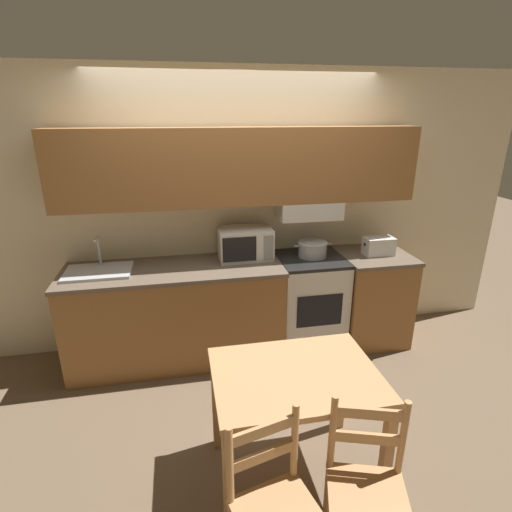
% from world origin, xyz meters
% --- Properties ---
extents(ground_plane, '(16.00, 16.00, 0.00)m').
position_xyz_m(ground_plane, '(0.00, 0.00, 0.00)').
color(ground_plane, brown).
extents(wall_back, '(5.53, 0.38, 2.55)m').
position_xyz_m(wall_back, '(0.01, -0.07, 1.49)').
color(wall_back, beige).
rests_on(wall_back, ground_plane).
extents(lower_counter_main, '(1.89, 0.66, 0.90)m').
position_xyz_m(lower_counter_main, '(-0.63, -0.32, 0.45)').
color(lower_counter_main, '#936033').
rests_on(lower_counter_main, ground_plane).
extents(lower_counter_right_stub, '(0.65, 0.66, 0.90)m').
position_xyz_m(lower_counter_right_stub, '(1.25, -0.32, 0.45)').
color(lower_counter_right_stub, '#936033').
rests_on(lower_counter_right_stub, ground_plane).
extents(stove_range, '(0.60, 0.60, 0.90)m').
position_xyz_m(stove_range, '(0.62, -0.30, 0.45)').
color(stove_range, silver).
rests_on(stove_range, ground_plane).
extents(cooking_pot, '(0.35, 0.27, 0.14)m').
position_xyz_m(cooking_pot, '(0.64, -0.27, 0.97)').
color(cooking_pot, '#B7BABF').
rests_on(cooking_pot, stove_range).
extents(microwave, '(0.48, 0.32, 0.28)m').
position_xyz_m(microwave, '(0.02, -0.20, 1.04)').
color(microwave, silver).
rests_on(microwave, lower_counter_main).
extents(toaster, '(0.28, 0.16, 0.17)m').
position_xyz_m(toaster, '(1.27, -0.34, 0.98)').
color(toaster, silver).
rests_on(toaster, lower_counter_right_stub).
extents(sink_basin, '(0.54, 0.37, 0.28)m').
position_xyz_m(sink_basin, '(-1.25, -0.32, 0.92)').
color(sink_basin, '#B7BABF').
rests_on(sink_basin, lower_counter_main).
extents(dining_table, '(0.96, 0.71, 0.75)m').
position_xyz_m(dining_table, '(0.05, -1.75, 0.63)').
color(dining_table, tan).
rests_on(dining_table, ground_plane).
extents(chair_left_of_table, '(0.46, 0.46, 0.87)m').
position_xyz_m(chair_left_of_table, '(-0.20, -2.31, 0.42)').
color(chair_left_of_table, tan).
rests_on(chair_left_of_table, ground_plane).
extents(chair_right_of_table, '(0.48, 0.48, 0.87)m').
position_xyz_m(chair_right_of_table, '(0.26, -2.30, 0.42)').
color(chair_right_of_table, tan).
rests_on(chair_right_of_table, ground_plane).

